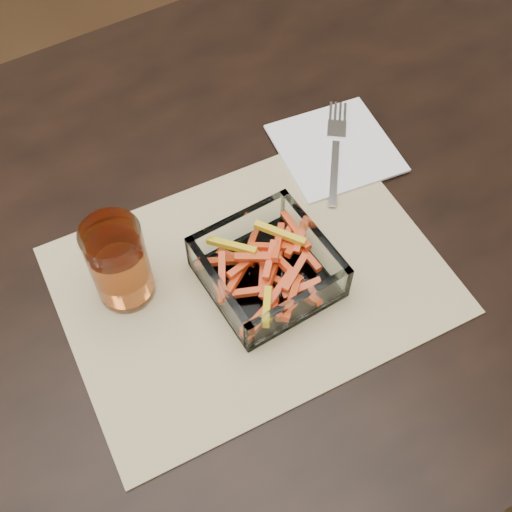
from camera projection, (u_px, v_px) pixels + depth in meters
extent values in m
plane|color=#331E0F|center=(208.00, 437.00, 1.43)|extent=(4.50, 4.50, 0.00)
cube|color=black|center=(171.00, 257.00, 0.82)|extent=(1.60, 0.90, 0.03)
cylinder|color=black|center=(390.00, 100.00, 1.51)|extent=(0.06, 0.06, 0.72)
cube|color=tan|center=(252.00, 280.00, 0.78)|extent=(0.47, 0.36, 0.00)
cube|color=white|center=(267.00, 278.00, 0.78)|extent=(0.14, 0.14, 0.01)
cube|color=white|center=(238.00, 229.00, 0.79)|extent=(0.14, 0.01, 0.06)
cube|color=white|center=(299.00, 309.00, 0.72)|extent=(0.14, 0.01, 0.06)
cube|color=white|center=(219.00, 293.00, 0.74)|extent=(0.01, 0.14, 0.06)
cube|color=white|center=(313.00, 243.00, 0.78)|extent=(0.01, 0.14, 0.06)
cylinder|color=white|center=(119.00, 263.00, 0.72)|extent=(0.07, 0.07, 0.12)
cylinder|color=#A34417|center=(121.00, 269.00, 0.73)|extent=(0.06, 0.06, 0.08)
cube|color=white|center=(335.00, 148.00, 0.90)|extent=(0.18, 0.18, 0.00)
cube|color=silver|center=(334.00, 173.00, 0.87)|extent=(0.08, 0.10, 0.00)
cube|color=silver|center=(337.00, 129.00, 0.91)|extent=(0.04, 0.04, 0.00)
cube|color=silver|center=(331.00, 111.00, 0.93)|extent=(0.03, 0.03, 0.00)
cube|color=silver|center=(335.00, 111.00, 0.93)|extent=(0.03, 0.03, 0.00)
cube|color=silver|center=(340.00, 112.00, 0.93)|extent=(0.03, 0.03, 0.00)
cube|color=silver|center=(345.00, 112.00, 0.93)|extent=(0.03, 0.03, 0.00)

